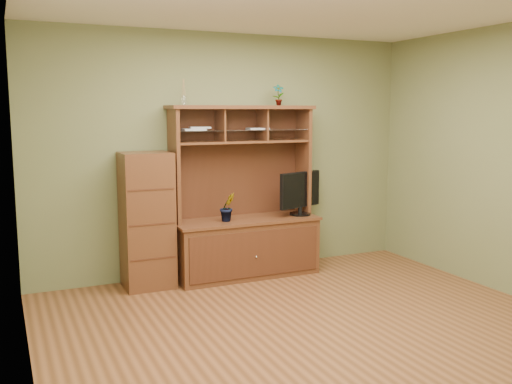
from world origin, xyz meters
TOP-DOWN VIEW (x-y plane):
  - room at (0.00, 0.00)m, footprint 4.54×4.04m
  - media_hutch at (0.09, 1.73)m, footprint 1.66×0.61m
  - monitor at (0.75, 1.65)m, footprint 0.61×0.26m
  - orchid_plant at (-0.14, 1.65)m, footprint 0.19×0.16m
  - top_plant at (0.55, 1.80)m, footprint 0.14×0.11m
  - reed_diffuser at (-0.57, 1.80)m, footprint 0.05×0.05m
  - magazines at (-0.20, 1.81)m, footprint 0.99×0.20m
  - side_cabinet at (-1.01, 1.75)m, footprint 0.51×0.46m

SIDE VIEW (x-z plane):
  - media_hutch at x=0.09m, z-range -0.43..1.47m
  - side_cabinet at x=-1.01m, z-range 0.00..1.42m
  - orchid_plant at x=-0.14m, z-range 0.65..0.96m
  - monitor at x=0.75m, z-range 0.66..1.16m
  - room at x=0.00m, z-range -0.02..2.72m
  - magazines at x=-0.20m, z-range 1.63..1.67m
  - reed_diffuser at x=-0.57m, z-range 1.87..2.14m
  - top_plant at x=0.55m, z-range 1.90..2.14m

